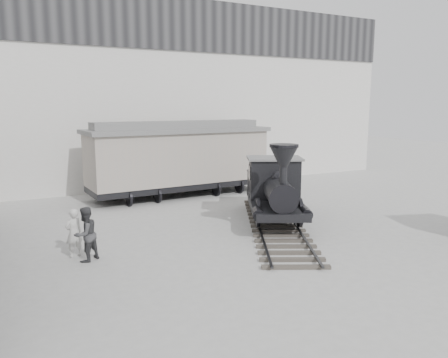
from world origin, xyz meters
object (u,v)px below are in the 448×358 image
boxcar (179,157)px  visitor_b (86,234)px  locomotive (275,193)px  visitor_a (74,233)px

boxcar → visitor_b: boxcar is taller
visitor_b → boxcar: bearing=-161.4°
locomotive → boxcar: boxcar is taller
visitor_a → boxcar: bearing=-150.7°
locomotive → visitor_b: 7.96m
locomotive → visitor_b: locomotive is taller
visitor_a → visitor_b: bearing=96.1°
visitor_a → visitor_b: (0.28, -0.57, 0.08)m
locomotive → visitor_a: (-8.14, -0.60, -0.46)m
locomotive → boxcar: 7.18m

